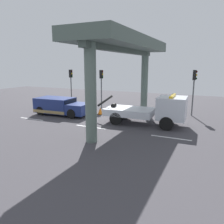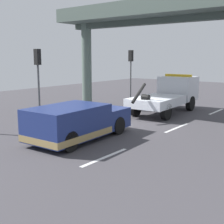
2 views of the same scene
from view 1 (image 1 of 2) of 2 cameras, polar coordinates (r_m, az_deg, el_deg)
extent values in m
cube|color=#423F44|center=(19.07, -1.56, -2.14)|extent=(60.00, 40.00, 0.10)
cube|color=silver|center=(20.55, -20.01, -1.69)|extent=(2.60, 0.16, 0.01)
cube|color=silver|center=(16.91, -5.46, -3.86)|extent=(2.60, 0.16, 0.01)
cube|color=silver|center=(14.88, 14.97, -6.45)|extent=(2.60, 0.16, 0.01)
cube|color=silver|center=(17.95, 4.56, 0.12)|extent=(3.94, 2.57, 0.55)
cube|color=silver|center=(17.13, 15.22, 1.03)|extent=(2.15, 2.39, 1.65)
cube|color=black|center=(17.00, 17.34, 2.07)|extent=(0.16, 2.21, 0.66)
cube|color=#196B9E|center=(19.10, 5.69, 0.56)|extent=(3.65, 0.19, 0.20)
cylinder|color=black|center=(18.60, -1.84, 2.87)|extent=(1.42, 0.24, 1.07)
cylinder|color=black|center=(18.35, 0.46, 1.67)|extent=(0.38, 0.47, 0.36)
cube|color=yellow|center=(16.99, 15.39, 4.03)|extent=(0.33, 1.93, 0.16)
cylinder|color=black|center=(18.36, 14.88, -1.34)|extent=(1.01, 0.37, 1.00)
cylinder|color=black|center=(16.36, 13.85, -2.90)|extent=(1.01, 0.37, 1.00)
cylinder|color=black|center=(19.25, 3.33, -0.35)|extent=(1.01, 0.37, 1.00)
cylinder|color=black|center=(17.35, 1.05, -1.71)|extent=(1.01, 0.37, 1.00)
cube|color=navy|center=(21.80, -14.45, 1.83)|extent=(3.55, 2.35, 1.35)
cube|color=navy|center=(20.39, -8.59, 0.83)|extent=(1.82, 2.19, 0.95)
cube|color=black|center=(20.75, -10.63, 2.34)|extent=(0.15, 1.94, 0.59)
cube|color=#9E8451|center=(21.89, -14.38, 0.56)|extent=(3.57, 2.37, 0.28)
cylinder|color=black|center=(21.33, -7.58, 0.56)|extent=(0.85, 0.32, 0.84)
cylinder|color=black|center=(19.73, -10.38, -0.46)|extent=(0.85, 0.32, 0.84)
cylinder|color=black|center=(23.20, -14.84, 1.19)|extent=(0.85, 0.32, 0.84)
cylinder|color=black|center=(21.74, -17.90, 0.30)|extent=(0.85, 0.32, 0.84)
cylinder|color=#596B60|center=(22.88, 8.37, 7.70)|extent=(0.69, 0.69, 5.89)
cylinder|color=#596B60|center=(13.11, -5.52, 4.66)|extent=(0.69, 0.69, 5.89)
cube|color=#4B5B52|center=(17.87, 3.44, 17.45)|extent=(3.60, 12.66, 0.84)
cube|color=#3E4A43|center=(17.83, 3.41, 15.53)|extent=(0.50, 12.26, 0.36)
cylinder|color=#515456|center=(26.46, -10.45, 5.28)|extent=(0.12, 0.12, 3.21)
cube|color=black|center=(26.31, -10.63, 9.73)|extent=(0.28, 0.32, 0.90)
sphere|color=#360605|center=(26.20, -10.36, 10.39)|extent=(0.18, 0.18, 0.18)
sphere|color=gold|center=(26.21, -10.34, 9.74)|extent=(0.18, 0.18, 0.18)
sphere|color=black|center=(26.23, -10.31, 9.08)|extent=(0.18, 0.18, 0.18)
cylinder|color=#515456|center=(24.36, -2.75, 4.89)|extent=(0.12, 0.12, 3.21)
cube|color=black|center=(24.19, -2.80, 9.72)|extent=(0.28, 0.32, 0.90)
sphere|color=#360605|center=(24.10, -2.47, 10.43)|extent=(0.18, 0.18, 0.18)
sphere|color=gold|center=(24.11, -2.46, 9.72)|extent=(0.18, 0.18, 0.18)
sphere|color=black|center=(24.13, -2.45, 9.01)|extent=(0.18, 0.18, 0.18)
cylinder|color=#515456|center=(21.61, 20.13, 3.38)|extent=(0.12, 0.12, 3.29)
cube|color=black|center=(21.43, 20.53, 8.93)|extent=(0.28, 0.32, 0.90)
sphere|color=#360605|center=(21.40, 21.02, 9.69)|extent=(0.18, 0.18, 0.18)
sphere|color=gold|center=(21.41, 20.96, 8.89)|extent=(0.18, 0.18, 0.18)
sphere|color=black|center=(21.43, 20.90, 8.09)|extent=(0.18, 0.18, 0.18)
cone|color=orange|center=(21.03, -3.03, 0.26)|extent=(0.51, 0.51, 0.67)
cube|color=black|center=(21.10, -3.02, -0.59)|extent=(0.56, 0.56, 0.03)
camera|label=2|loc=(23.86, -47.49, 5.89)|focal=48.79mm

